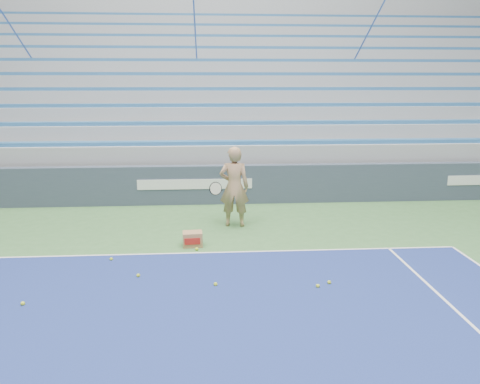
# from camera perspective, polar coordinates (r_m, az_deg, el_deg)

# --- Properties ---
(sponsor_barrier) EXTENTS (30.00, 0.32, 1.10)m
(sponsor_barrier) POSITION_cam_1_polar(r_m,az_deg,el_deg) (13.28, -5.47, 0.89)
(sponsor_barrier) COLOR #364152
(sponsor_barrier) RESTS_ON ground
(bleachers) EXTENTS (31.00, 9.15, 7.30)m
(bleachers) POSITION_cam_1_polar(r_m,az_deg,el_deg) (18.72, -5.14, 10.09)
(bleachers) COLOR #979A9F
(bleachers) RESTS_ON ground
(tennis_player) EXTENTS (0.99, 0.89, 1.93)m
(tennis_player) POSITION_cam_1_polar(r_m,az_deg,el_deg) (11.08, -0.72, 0.64)
(tennis_player) COLOR tan
(tennis_player) RESTS_ON ground
(ball_box) EXTENTS (0.43, 0.35, 0.31)m
(ball_box) POSITION_cam_1_polar(r_m,az_deg,el_deg) (9.98, -5.80, -5.72)
(ball_box) COLOR #9B714B
(ball_box) RESTS_ON ground
(tennis_ball_0) EXTENTS (0.07, 0.07, 0.07)m
(tennis_ball_0) POSITION_cam_1_polar(r_m,az_deg,el_deg) (9.51, -15.43, -7.89)
(tennis_ball_0) COLOR #C3D82C
(tennis_ball_0) RESTS_ON ground
(tennis_ball_1) EXTENTS (0.07, 0.07, 0.07)m
(tennis_ball_1) POSITION_cam_1_polar(r_m,az_deg,el_deg) (8.20, -24.96, -12.24)
(tennis_ball_1) COLOR #C3D82C
(tennis_ball_1) RESTS_ON ground
(tennis_ball_2) EXTENTS (0.07, 0.07, 0.07)m
(tennis_ball_2) POSITION_cam_1_polar(r_m,az_deg,el_deg) (9.74, -5.30, -6.93)
(tennis_ball_2) COLOR #C3D82C
(tennis_ball_2) RESTS_ON ground
(tennis_ball_3) EXTENTS (0.07, 0.07, 0.07)m
(tennis_ball_3) POSITION_cam_1_polar(r_m,az_deg,el_deg) (8.16, 9.46, -11.23)
(tennis_ball_3) COLOR #C3D82C
(tennis_ball_3) RESTS_ON ground
(tennis_ball_4) EXTENTS (0.07, 0.07, 0.07)m
(tennis_ball_4) POSITION_cam_1_polar(r_m,az_deg,el_deg) (8.12, -3.01, -11.16)
(tennis_ball_4) COLOR #C3D82C
(tennis_ball_4) RESTS_ON ground
(tennis_ball_5) EXTENTS (0.07, 0.07, 0.07)m
(tennis_ball_5) POSITION_cam_1_polar(r_m,az_deg,el_deg) (8.32, 10.82, -10.77)
(tennis_ball_5) COLOR #C3D82C
(tennis_ball_5) RESTS_ON ground
(tennis_ball_6) EXTENTS (0.07, 0.07, 0.07)m
(tennis_ball_6) POSITION_cam_1_polar(r_m,az_deg,el_deg) (8.64, -12.29, -9.91)
(tennis_ball_6) COLOR #C3D82C
(tennis_ball_6) RESTS_ON ground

